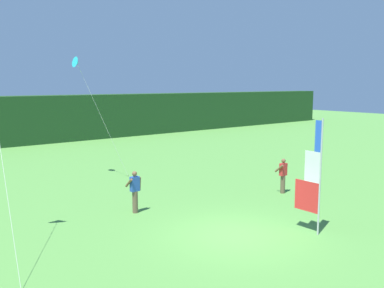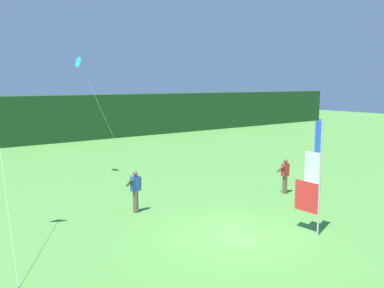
{
  "view_description": "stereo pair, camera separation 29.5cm",
  "coord_description": "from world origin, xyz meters",
  "px_view_note": "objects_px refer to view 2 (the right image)",
  "views": [
    {
      "loc": [
        -9.6,
        -9.71,
        5.12
      ],
      "look_at": [
        -0.15,
        2.15,
        2.91
      ],
      "focal_mm": 38.99,
      "sensor_mm": 36.0,
      "label": 1
    },
    {
      "loc": [
        -9.36,
        -9.89,
        5.12
      ],
      "look_at": [
        -0.15,
        2.15,
        2.91
      ],
      "focal_mm": 38.99,
      "sensor_mm": 36.0,
      "label": 2
    }
  ],
  "objects_px": {
    "banner_flag": "(313,179)",
    "person_near_banner": "(285,175)",
    "kite_cyan_delta_1": "(80,64)",
    "person_mid_field": "(135,190)"
  },
  "relations": [
    {
      "from": "person_near_banner",
      "to": "kite_cyan_delta_1",
      "type": "xyz_separation_m",
      "value": [
        -6.13,
        8.83,
        5.28
      ]
    },
    {
      "from": "person_near_banner",
      "to": "kite_cyan_delta_1",
      "type": "bearing_deg",
      "value": 124.76
    },
    {
      "from": "person_near_banner",
      "to": "banner_flag",
      "type": "bearing_deg",
      "value": -130.27
    },
    {
      "from": "banner_flag",
      "to": "kite_cyan_delta_1",
      "type": "xyz_separation_m",
      "value": [
        -2.74,
        12.82,
        4.24
      ]
    },
    {
      "from": "person_mid_field",
      "to": "kite_cyan_delta_1",
      "type": "distance_m",
      "value": 8.88
    },
    {
      "from": "banner_flag",
      "to": "person_near_banner",
      "type": "relative_size",
      "value": 2.42
    },
    {
      "from": "banner_flag",
      "to": "person_mid_field",
      "type": "height_order",
      "value": "banner_flag"
    },
    {
      "from": "person_near_banner",
      "to": "kite_cyan_delta_1",
      "type": "relative_size",
      "value": 0.25
    },
    {
      "from": "person_near_banner",
      "to": "kite_cyan_delta_1",
      "type": "height_order",
      "value": "kite_cyan_delta_1"
    },
    {
      "from": "person_mid_field",
      "to": "kite_cyan_delta_1",
      "type": "height_order",
      "value": "kite_cyan_delta_1"
    }
  ]
}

